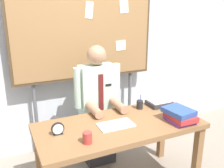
# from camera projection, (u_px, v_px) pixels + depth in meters

# --- Properties ---
(back_wall) EXTENTS (6.40, 0.08, 2.70)m
(back_wall) POSITION_uv_depth(u_px,v_px,m) (80.00, 44.00, 3.21)
(back_wall) COLOR silver
(back_wall) RESTS_ON ground_plane
(desk) EXTENTS (1.59, 0.73, 0.74)m
(desk) POSITION_uv_depth(u_px,v_px,m) (119.00, 132.00, 2.44)
(desk) COLOR brown
(desk) RESTS_ON ground_plane
(person) EXTENTS (0.55, 0.56, 1.41)m
(person) POSITION_uv_depth(u_px,v_px,m) (98.00, 110.00, 2.92)
(person) COLOR #2D2D33
(person) RESTS_ON ground_plane
(bulletin_board) EXTENTS (1.76, 0.09, 2.15)m
(bulletin_board) POSITION_uv_depth(u_px,v_px,m) (85.00, 31.00, 2.98)
(bulletin_board) COLOR #4C3823
(bulletin_board) RESTS_ON ground_plane
(book_stack) EXTENTS (0.26, 0.32, 0.13)m
(book_stack) POSITION_uv_depth(u_px,v_px,m) (180.00, 115.00, 2.44)
(book_stack) COLOR #72337F
(book_stack) RESTS_ON desk
(open_notebook) EXTENTS (0.34, 0.20, 0.01)m
(open_notebook) POSITION_uv_depth(u_px,v_px,m) (116.00, 125.00, 2.37)
(open_notebook) COLOR white
(open_notebook) RESTS_ON desk
(desk_clock) EXTENTS (0.11, 0.04, 0.11)m
(desk_clock) POSITION_uv_depth(u_px,v_px,m) (58.00, 129.00, 2.19)
(desk_clock) COLOR black
(desk_clock) RESTS_ON desk
(coffee_mug) EXTENTS (0.08, 0.08, 0.10)m
(coffee_mug) POSITION_uv_depth(u_px,v_px,m) (87.00, 138.00, 2.06)
(coffee_mug) COLOR #B23833
(coffee_mug) RESTS_ON desk
(pen_holder) EXTENTS (0.07, 0.07, 0.16)m
(pen_holder) POSITION_uv_depth(u_px,v_px,m) (140.00, 104.00, 2.75)
(pen_holder) COLOR #262626
(pen_holder) RESTS_ON desk
(paper_tray) EXTENTS (0.26, 0.20, 0.06)m
(paper_tray) POSITION_uv_depth(u_px,v_px,m) (159.00, 103.00, 2.85)
(paper_tray) COLOR #333338
(paper_tray) RESTS_ON desk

